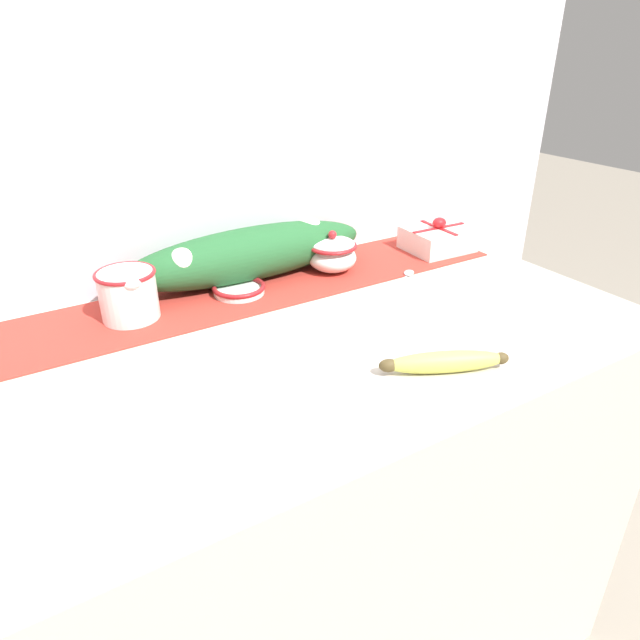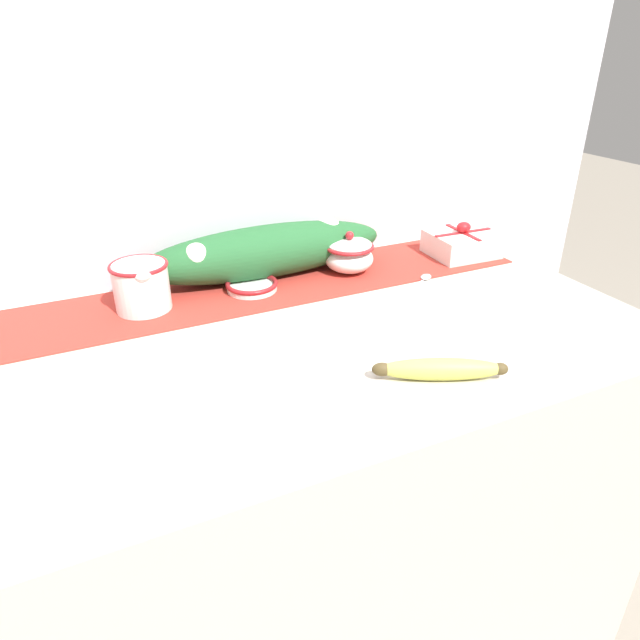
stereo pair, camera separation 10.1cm
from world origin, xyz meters
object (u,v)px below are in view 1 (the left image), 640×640
banana (444,362)px  napkin_stack (38,495)px  cream_pitcher (128,293)px  small_dish (239,289)px  spoon (406,276)px  sugar_bowl (332,254)px  gift_box (438,238)px

banana → napkin_stack: (-0.62, 0.03, -0.01)m
cream_pitcher → banana: (0.39, -0.47, -0.04)m
small_dish → spoon: bearing=-17.6°
small_dish → sugar_bowl: bearing=1.2°
gift_box → banana: bearing=-131.0°
spoon → napkin_stack: bearing=169.9°
sugar_bowl → small_dish: 0.24m
small_dish → gift_box: (0.55, -0.02, 0.02)m
spoon → gift_box: 0.21m
cream_pitcher → small_dish: (0.23, -0.01, -0.04)m
cream_pitcher → banana: cream_pitcher is taller
banana → gift_box: size_ratio=1.29×
banana → gift_box: gift_box is taller
banana → small_dish: bearing=109.0°
sugar_bowl → spoon: sugar_bowl is taller
gift_box → small_dish: bearing=178.3°
napkin_stack → spoon: bearing=20.9°
banana → spoon: bearing=59.4°
napkin_stack → banana: bearing=-3.1°
spoon → banana: bearing=-151.5°
cream_pitcher → napkin_stack: size_ratio=0.95×
banana → spoon: 0.40m
cream_pitcher → napkin_stack: cream_pitcher is taller
spoon → gift_box: size_ratio=1.03×
cream_pitcher → sugar_bowl: size_ratio=1.17×
small_dish → banana: size_ratio=0.54×
sugar_bowl → banana: size_ratio=0.55×
small_dish → banana: 0.49m
small_dish → napkin_stack: size_ratio=0.81×
small_dish → napkin_stack: 0.63m
banana → napkin_stack: banana is taller
napkin_stack → sugar_bowl: bearing=31.9°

